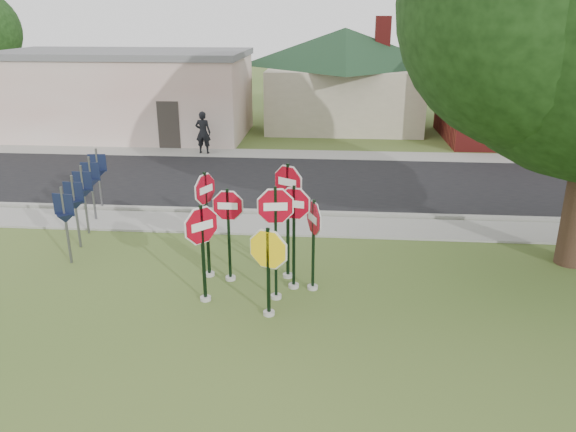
# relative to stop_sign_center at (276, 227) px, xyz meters

# --- Properties ---
(ground) EXTENTS (120.00, 120.00, 0.00)m
(ground) POSITION_rel_stop_sign_center_xyz_m (-0.34, -1.06, -1.68)
(ground) COLOR #3B5620
(ground) RESTS_ON ground
(sidewalk_near) EXTENTS (60.00, 1.60, 0.06)m
(sidewalk_near) POSITION_rel_stop_sign_center_xyz_m (-0.34, 4.44, -1.65)
(sidewalk_near) COLOR gray
(sidewalk_near) RESTS_ON ground
(road) EXTENTS (60.00, 7.00, 0.04)m
(road) POSITION_rel_stop_sign_center_xyz_m (-0.34, 8.94, -1.66)
(road) COLOR black
(road) RESTS_ON ground
(sidewalk_far) EXTENTS (60.00, 1.60, 0.06)m
(sidewalk_far) POSITION_rel_stop_sign_center_xyz_m (-0.34, 13.24, -1.65)
(sidewalk_far) COLOR gray
(sidewalk_far) RESTS_ON ground
(curb) EXTENTS (60.00, 0.20, 0.14)m
(curb) POSITION_rel_stop_sign_center_xyz_m (-0.34, 5.44, -1.61)
(curb) COLOR gray
(curb) RESTS_ON ground
(stop_sign_center) EXTENTS (1.07, 0.24, 2.69)m
(stop_sign_center) POSITION_rel_stop_sign_center_xyz_m (0.00, 0.00, 0.00)
(stop_sign_center) COLOR #A6A49B
(stop_sign_center) RESTS_ON ground
(stop_sign_yellow) EXTENTS (1.10, 0.41, 2.06)m
(stop_sign_yellow) POSITION_rel_stop_sign_center_xyz_m (-0.08, -0.74, -0.47)
(stop_sign_yellow) COLOR #A6A49B
(stop_sign_yellow) RESTS_ON ground
(stop_sign_left) EXTENTS (0.79, 0.84, 2.32)m
(stop_sign_left) POSITION_rel_stop_sign_center_xyz_m (-1.54, -0.22, -0.27)
(stop_sign_left) COLOR #A6A49B
(stop_sign_left) RESTS_ON ground
(stop_sign_right) EXTENTS (0.99, 0.24, 2.54)m
(stop_sign_right) POSITION_rel_stop_sign_center_xyz_m (0.35, 0.55, -0.12)
(stop_sign_right) COLOR #A6A49B
(stop_sign_right) RESTS_ON ground
(stop_sign_back_right) EXTENTS (0.90, 0.57, 2.89)m
(stop_sign_back_right) POSITION_rel_stop_sign_center_xyz_m (0.17, 1.07, 0.14)
(stop_sign_back_right) COLOR #A6A49B
(stop_sign_back_right) RESTS_ON ground
(stop_sign_back_left) EXTENTS (0.98, 0.24, 2.34)m
(stop_sign_back_left) POSITION_rel_stop_sign_center_xyz_m (-1.17, 0.82, -0.27)
(stop_sign_back_left) COLOR #A6A49B
(stop_sign_back_left) RESTS_ON ground
(stop_sign_far_right) EXTENTS (0.43, 0.97, 2.25)m
(stop_sign_far_right) POSITION_rel_stop_sign_center_xyz_m (0.78, 0.51, -0.33)
(stop_sign_far_right) COLOR #A6A49B
(stop_sign_far_right) RESTS_ON ground
(stop_sign_far_left) EXTENTS (0.42, 0.92, 2.67)m
(stop_sign_far_left) POSITION_rel_stop_sign_center_xyz_m (-1.71, 0.99, -0.04)
(stop_sign_far_left) COLOR #A6A49B
(stop_sign_far_left) RESTS_ON ground
(route_sign_row) EXTENTS (1.43, 4.63, 2.00)m
(route_sign_row) POSITION_rel_stop_sign_center_xyz_m (-5.74, 3.44, -0.46)
(route_sign_row) COLOR #59595E
(route_sign_row) RESTS_ON ground
(building_stucco) EXTENTS (12.20, 6.20, 4.20)m
(building_stucco) POSITION_rel_stop_sign_center_xyz_m (-9.34, 16.93, 0.47)
(building_stucco) COLOR silver
(building_stucco) RESTS_ON ground
(building_house) EXTENTS (11.60, 11.60, 6.20)m
(building_house) POSITION_rel_stop_sign_center_xyz_m (1.66, 20.94, 1.96)
(building_house) COLOR #B9AD93
(building_house) RESTS_ON ground
(building_brick) EXTENTS (10.20, 6.20, 4.75)m
(building_brick) POSITION_rel_stop_sign_center_xyz_m (11.66, 17.43, 0.72)
(building_brick) COLOR maroon
(building_brick) RESTS_ON ground
(pedestrian) EXTENTS (0.70, 0.47, 1.86)m
(pedestrian) POSITION_rel_stop_sign_center_xyz_m (-4.56, 13.07, -0.69)
(pedestrian) COLOR black
(pedestrian) RESTS_ON sidewalk_far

